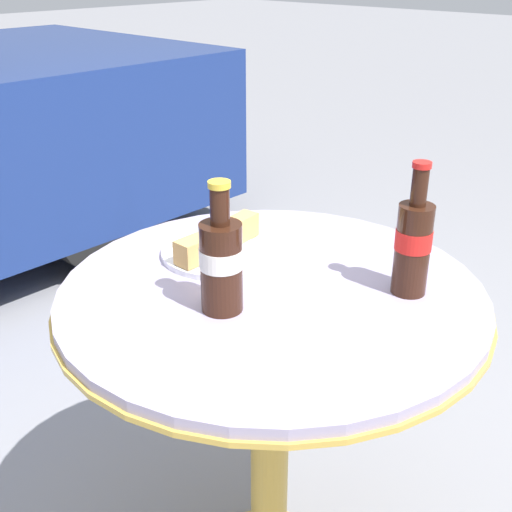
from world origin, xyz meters
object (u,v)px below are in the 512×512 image
at_px(cola_bottle_right, 413,243).
at_px(lunch_plate_near, 221,246).
at_px(cola_bottle_left, 221,261).
at_px(bistro_table, 271,356).

distance_m(cola_bottle_right, lunch_plate_near, 0.39).
distance_m(cola_bottle_left, cola_bottle_right, 0.34).
bearing_deg(cola_bottle_left, lunch_plate_near, 46.29).
relative_size(bistro_table, lunch_plate_near, 3.23).
bearing_deg(lunch_plate_near, bistro_table, -101.37).
xyz_separation_m(cola_bottle_left, lunch_plate_near, (0.15, 0.16, -0.07)).
xyz_separation_m(bistro_table, lunch_plate_near, (0.03, 0.17, 0.17)).
bearing_deg(bistro_table, cola_bottle_right, -51.16).
distance_m(bistro_table, cola_bottle_right, 0.35).
distance_m(cola_bottle_left, lunch_plate_near, 0.23).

